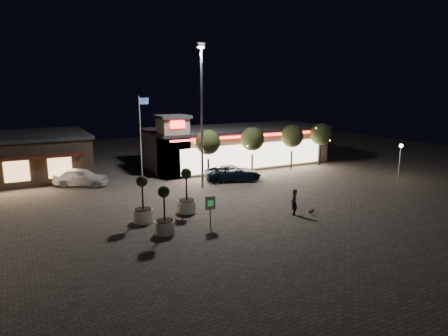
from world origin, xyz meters
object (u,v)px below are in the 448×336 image
pickup_truck (233,173)px  planter_mid (165,219)px  planter_left (143,208)px  valet_sign (210,206)px  white_sedan (81,177)px  pedestrian (294,202)px

pickup_truck → planter_mid: size_ratio=1.78×
pickup_truck → planter_left: bearing=139.4°
valet_sign → white_sedan: bearing=110.6°
white_sedan → valet_sign: valet_sign is taller
pedestrian → planter_mid: (-9.20, 0.79, 0.01)m
pickup_truck → planter_mid: planter_mid is taller
white_sedan → planter_left: (2.13, -12.10, 0.16)m
pedestrian → valet_sign: valet_sign is taller
white_sedan → pedestrian: (11.87, -15.61, 0.11)m
planter_mid → planter_left: bearing=101.2°
planter_mid → valet_sign: 3.03m
planter_left → valet_sign: 4.61m
pedestrian → planter_left: size_ratio=0.58×
planter_mid → valet_sign: bearing=-4.6°
pickup_truck → pedestrian: (-1.23, -10.97, 0.17)m
pedestrian → valet_sign: (-6.22, 0.56, 0.50)m
planter_left → white_sedan: bearing=100.0°
pedestrian → white_sedan: bearing=-119.6°
pickup_truck → planter_left: 13.27m
pedestrian → valet_sign: 6.27m
white_sedan → valet_sign: bearing=-128.0°
pickup_truck → valet_sign: 12.82m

